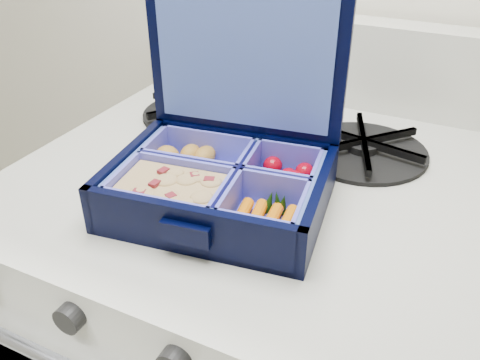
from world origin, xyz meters
The scene contains 4 objects.
bento_box centered at (0.48, 1.55, 0.97)m, with size 0.26×0.20×0.06m, color black, non-canonical shape.
burner_grate centered at (0.61, 1.77, 0.95)m, with size 0.19×0.19×0.03m, color black.
burner_grate_rear centered at (0.32, 1.77, 0.95)m, with size 0.18×0.18×0.02m, color black.
fork centered at (0.60, 1.71, 0.94)m, with size 0.03×0.19×0.01m, color #B2B6CE, non-canonical shape.
Camera 1 is at (0.73, 1.09, 1.30)m, focal length 38.00 mm.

